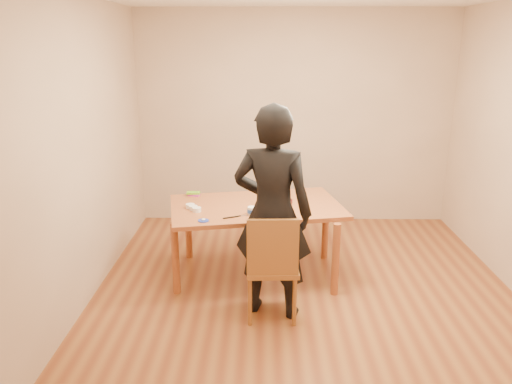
{
  "coord_description": "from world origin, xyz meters",
  "views": [
    {
      "loc": [
        -0.39,
        -4.12,
        2.3
      ],
      "look_at": [
        -0.47,
        0.51,
        0.9
      ],
      "focal_mm": 35.0,
      "sensor_mm": 36.0,
      "label": 1
    }
  ],
  "objects_px": {
    "dining_table": "(256,207)",
    "dining_chair": "(272,267)",
    "cake": "(276,196)",
    "cake_plate": "(276,201)",
    "person": "(273,213)"
  },
  "relations": [
    {
      "from": "dining_table",
      "to": "dining_chair",
      "type": "relative_size",
      "value": 3.82
    },
    {
      "from": "cake",
      "to": "cake_plate",
      "type": "bearing_deg",
      "value": 0.0
    },
    {
      "from": "dining_table",
      "to": "person",
      "type": "xyz_separation_m",
      "value": [
        0.15,
        -0.73,
        0.19
      ]
    },
    {
      "from": "dining_chair",
      "to": "cake_plate",
      "type": "xyz_separation_m",
      "value": [
        0.05,
        0.86,
        0.31
      ]
    },
    {
      "from": "cake",
      "to": "person",
      "type": "relative_size",
      "value": 0.13
    },
    {
      "from": "dining_chair",
      "to": "person",
      "type": "bearing_deg",
      "value": 87.83
    },
    {
      "from": "dining_table",
      "to": "dining_chair",
      "type": "bearing_deg",
      "value": -89.93
    },
    {
      "from": "dining_chair",
      "to": "person",
      "type": "distance_m",
      "value": 0.47
    },
    {
      "from": "person",
      "to": "cake",
      "type": "bearing_deg",
      "value": -79.8
    },
    {
      "from": "cake_plate",
      "to": "person",
      "type": "xyz_separation_m",
      "value": [
        -0.05,
        -0.81,
        0.16
      ]
    },
    {
      "from": "dining_chair",
      "to": "cake",
      "type": "distance_m",
      "value": 0.93
    },
    {
      "from": "dining_table",
      "to": "cake_plate",
      "type": "relative_size",
      "value": 5.13
    },
    {
      "from": "cake",
      "to": "person",
      "type": "height_order",
      "value": "person"
    },
    {
      "from": "dining_chair",
      "to": "cake",
      "type": "height_order",
      "value": "cake"
    },
    {
      "from": "dining_chair",
      "to": "person",
      "type": "height_order",
      "value": "person"
    }
  ]
}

